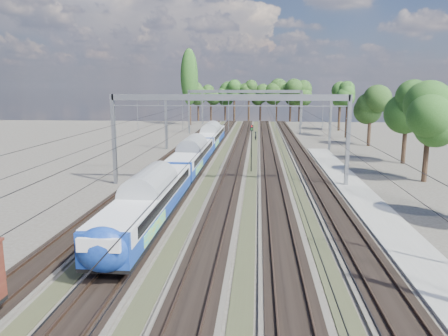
# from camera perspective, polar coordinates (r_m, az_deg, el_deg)

# --- Properties ---
(track_bed) EXTENTS (21.00, 130.00, 0.34)m
(track_bed) POSITION_cam_1_polar(r_m,az_deg,el_deg) (58.28, 1.59, 1.10)
(track_bed) COLOR #47423A
(track_bed) RESTS_ON ground
(platform) EXTENTS (3.00, 70.00, 0.30)m
(platform) POSITION_cam_1_polar(r_m,az_deg,el_deg) (35.01, 19.50, -5.93)
(platform) COLOR gray
(platform) RESTS_ON ground
(catenary) EXTENTS (25.65, 130.00, 9.00)m
(catenary) POSITION_cam_1_polar(r_m,az_deg,el_deg) (65.22, 2.26, 7.68)
(catenary) COLOR gray
(catenary) RESTS_ON ground
(tree_belt) EXTENTS (39.92, 100.48, 11.71)m
(tree_belt) POSITION_cam_1_polar(r_m,az_deg,el_deg) (103.39, 6.68, 9.48)
(tree_belt) COLOR black
(tree_belt) RESTS_ON ground
(poplar) EXTENTS (4.40, 4.40, 19.04)m
(poplar) POSITION_cam_1_polar(r_m,az_deg,el_deg) (111.78, -4.56, 11.70)
(poplar) COLOR black
(poplar) RESTS_ON ground
(emu_train) EXTENTS (2.79, 59.00, 4.07)m
(emu_train) POSITION_cam_1_polar(r_m,az_deg,el_deg) (49.13, -4.21, 1.99)
(emu_train) COLOR black
(emu_train) RESTS_ON ground
(worker) EXTENTS (0.48, 0.66, 1.65)m
(worker) POSITION_cam_1_polar(r_m,az_deg,el_deg) (79.89, 4.17, 4.20)
(worker) COLOR black
(worker) RESTS_ON ground
(signal_near) EXTENTS (0.37, 0.34, 5.43)m
(signal_near) POSITION_cam_1_polar(r_m,az_deg,el_deg) (50.12, 3.61, 3.37)
(signal_near) COLOR black
(signal_near) RESTS_ON ground
(signal_far) EXTENTS (0.38, 0.35, 5.95)m
(signal_far) POSITION_cam_1_polar(r_m,az_deg,el_deg) (103.81, 9.99, 7.18)
(signal_far) COLOR black
(signal_far) RESTS_ON ground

